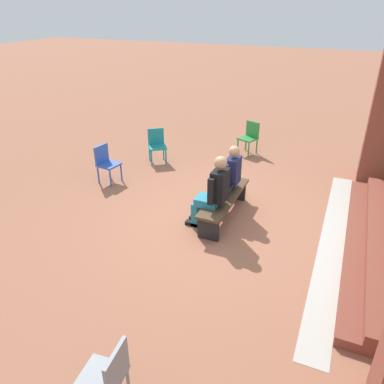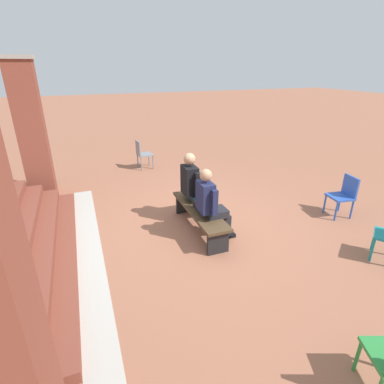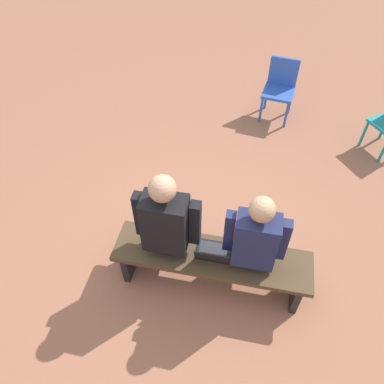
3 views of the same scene
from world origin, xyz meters
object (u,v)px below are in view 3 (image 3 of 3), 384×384
Objects in this scene: person_student at (255,239)px; plastic_chair_near_bench_right at (280,86)px; bench at (212,261)px; laptop at (214,253)px; person_adult at (169,222)px.

person_student is 1.57× the size of plastic_chair_near_bench_right.
bench is at bearing 10.72° from person_student.
laptop is at bearing 142.46° from bench.
bench is 1.30× the size of person_adult.
person_student is at bearing -166.81° from laptop.
plastic_chair_near_bench_right is at bearing -106.94° from person_adult.
laptop is (-0.02, 0.01, 0.15)m from bench.
plastic_chair_near_bench_right is (-0.47, -2.94, 0.13)m from bench.
person_student is at bearing 179.69° from person_adult.
person_adult is (0.75, -0.00, 0.03)m from person_student.
person_student is at bearing -169.28° from bench.
person_adult reaches higher than person_student.
person_adult is 0.49m from laptop.
plastic_chair_near_bench_right is at bearing -92.44° from person_student.
bench is 1.36× the size of person_student.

